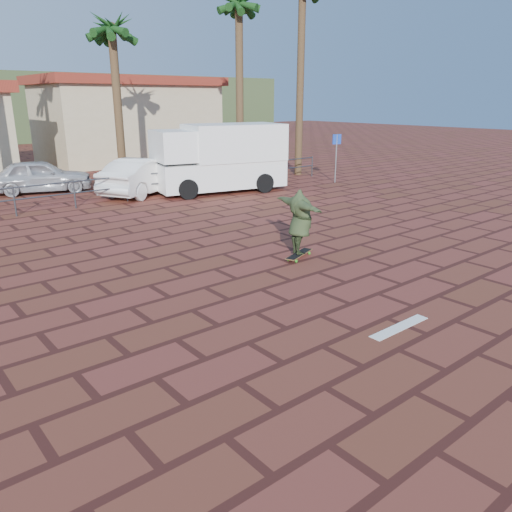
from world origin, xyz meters
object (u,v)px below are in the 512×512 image
(longboard, at_px, (299,254))
(car_white, at_px, (145,176))
(campervan, at_px, (220,157))
(car_silver, at_px, (40,176))
(skateboarder, at_px, (300,222))

(longboard, height_order, car_white, car_white)
(campervan, height_order, car_silver, campervan)
(car_silver, height_order, car_white, car_white)
(skateboarder, xyz_separation_m, car_silver, (-2.04, 13.27, -0.22))
(skateboarder, height_order, car_white, skateboarder)
(campervan, relative_size, car_silver, 1.41)
(campervan, bearing_deg, car_white, 163.50)
(skateboarder, relative_size, car_white, 0.44)
(longboard, relative_size, car_silver, 0.27)
(longboard, xyz_separation_m, car_silver, (-2.04, 13.27, 0.60))
(car_silver, bearing_deg, skateboarder, -152.94)
(skateboarder, height_order, car_silver, skateboarder)
(longboard, bearing_deg, car_white, 62.91)
(campervan, bearing_deg, skateboarder, -101.23)
(campervan, bearing_deg, longboard, -101.23)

